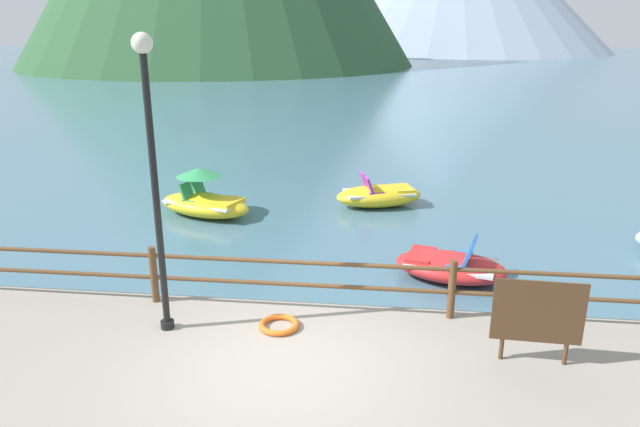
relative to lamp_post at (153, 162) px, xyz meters
name	(u,v)px	position (x,y,z in m)	size (l,w,h in m)	color
ground_plane	(373,89)	(1.87, 39.29, -2.95)	(200.00, 200.00, 0.00)	#477084
dock_railing	(298,276)	(1.87, 0.84, -1.97)	(23.92, 0.12, 0.95)	brown
lamp_post	(153,162)	(0.00, 0.00, 0.00)	(0.28, 0.28, 4.25)	black
sign_board	(538,313)	(5.23, -0.31, -1.83)	(1.18, 0.11, 1.19)	silver
life_ring	(279,325)	(1.66, 0.20, -2.51)	(0.61, 0.61, 0.09)	orange
pedal_boat_0	(205,200)	(-1.49, 6.54, -2.54)	(2.82, 1.99, 1.26)	yellow
pedal_boat_2	(450,266)	(4.48, 3.22, -2.69)	(2.39, 1.73, 0.85)	red
pedal_boat_3	(379,195)	(3.01, 7.91, -2.65)	(2.60, 1.78, 0.90)	yellow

